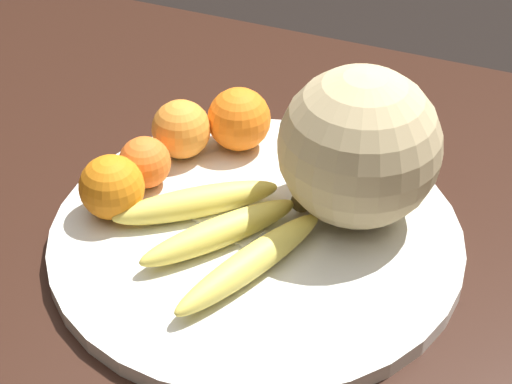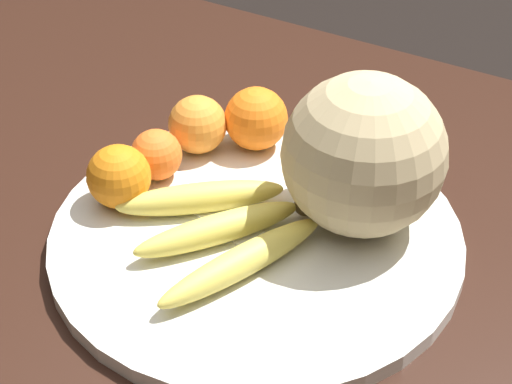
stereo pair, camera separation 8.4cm
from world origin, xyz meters
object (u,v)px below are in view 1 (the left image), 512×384
Objects in this scene: melon at (359,147)px; produce_tag at (223,223)px; orange_mid_center at (239,119)px; kitchen_table at (293,301)px; banana_bunch at (223,230)px; orange_front_right at (112,187)px; fruit_bowl at (256,237)px; orange_front_left at (181,129)px; orange_back_left at (146,161)px.

produce_tag is at bearing -148.57° from melon.
orange_mid_center is at bearing 123.83° from produce_tag.
kitchen_table is 10.19× the size of melon.
kitchen_table is 0.21m from orange_mid_center.
kitchen_table is 0.14m from produce_tag.
melon is at bearing 168.32° from banana_bunch.
melon is at bearing 23.37° from orange_front_right.
banana_bunch is 0.03m from produce_tag.
banana_bunch reaches higher than fruit_bowl.
banana_bunch reaches higher than kitchen_table.
orange_front_left is 0.06m from orange_back_left.
fruit_bowl is 7.44× the size of orange_back_left.
orange_mid_center is at bearing 136.02° from kitchen_table.
kitchen_table is 7.36× the size of banana_bunch.
orange_mid_center is at bearing 37.04° from orange_front_left.
kitchen_table is at bearing -1.23° from orange_back_left.
banana_bunch is 2.55× the size of produce_tag.
kitchen_table is 0.22m from orange_back_left.
orange_back_left is (-0.06, -0.10, -0.01)m from orange_mid_center.
orange_mid_center is 0.12m from orange_back_left.
orange_front_right is (-0.18, -0.06, 0.15)m from kitchen_table.
orange_mid_center is 1.28× the size of orange_back_left.
orange_mid_center reaches higher than kitchen_table.
kitchen_table is at bearing -140.07° from melon.
orange_front_left is 0.75× the size of produce_tag.
orange_front_left is (-0.11, 0.12, 0.02)m from banana_bunch.
orange_front_right is (-0.15, -0.03, 0.04)m from fruit_bowl.
orange_back_left is at bearing -121.89° from orange_mid_center.
produce_tag is (-0.01, 0.03, -0.01)m from banana_bunch.
orange_front_left is at bearing 80.37° from orange_back_left.
orange_mid_center reaches higher than fruit_bowl.
orange_mid_center reaches higher than orange_front_left.
orange_front_left is (-0.16, 0.07, 0.15)m from kitchen_table.
orange_front_right is 0.76× the size of produce_tag.
orange_back_left is 0.64× the size of produce_tag.
fruit_bowl is at bearing -140.25° from melon.
kitchen_table is at bearing 170.85° from banana_bunch.
orange_back_left is (-0.17, 0.00, 0.14)m from kitchen_table.
produce_tag is (-0.04, -0.00, 0.01)m from fruit_bowl.
orange_front_left is (-0.21, 0.02, -0.05)m from melon.
banana_bunch is (-0.02, -0.03, 0.02)m from fruit_bowl.
orange_back_left is at bearing 178.85° from produce_tag.
kitchen_table is 25.00× the size of orange_front_left.
kitchen_table is 29.52× the size of orange_back_left.
orange_back_left is at bearing 167.70° from fruit_bowl.
banana_bunch is 0.17m from orange_mid_center.
orange_front_right is 0.93× the size of orange_mid_center.
fruit_bowl is 2.57× the size of melon.
banana_bunch is 3.36× the size of orange_front_right.
melon is (0.05, 0.04, 0.20)m from kitchen_table.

